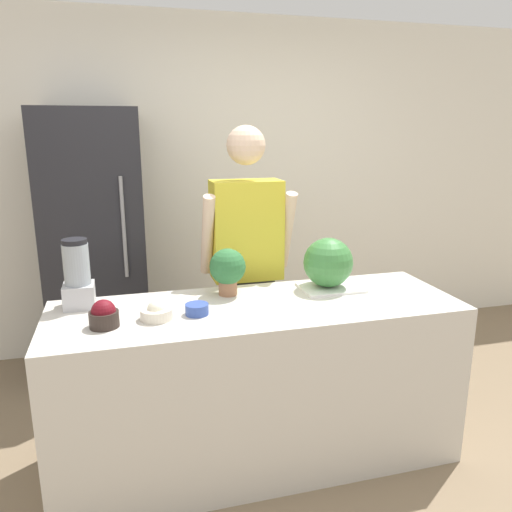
% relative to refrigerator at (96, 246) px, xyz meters
% --- Properties ---
extents(ground_plane, '(14.00, 14.00, 0.00)m').
position_rel_refrigerator_xyz_m(ground_plane, '(0.83, -1.65, -0.94)').
color(ground_plane, '#7F6B51').
extents(wall_back, '(8.00, 0.06, 2.60)m').
position_rel_refrigerator_xyz_m(wall_back, '(0.83, 0.37, 0.36)').
color(wall_back, white).
rests_on(wall_back, ground_plane).
extents(counter_island, '(2.09, 0.70, 0.88)m').
position_rel_refrigerator_xyz_m(counter_island, '(0.83, -1.30, -0.50)').
color(counter_island, beige).
rests_on(counter_island, ground_plane).
extents(refrigerator, '(0.67, 0.67, 1.89)m').
position_rel_refrigerator_xyz_m(refrigerator, '(0.00, 0.00, 0.00)').
color(refrigerator, '#232328').
rests_on(refrigerator, ground_plane).
extents(person, '(0.56, 0.28, 1.77)m').
position_rel_refrigerator_xyz_m(person, '(0.92, -0.73, -0.03)').
color(person, '#333338').
rests_on(person, ground_plane).
extents(cutting_board, '(0.34, 0.25, 0.01)m').
position_rel_refrigerator_xyz_m(cutting_board, '(1.30, -1.16, -0.06)').
color(cutting_board, white).
rests_on(cutting_board, counter_island).
extents(watermelon, '(0.28, 0.28, 0.28)m').
position_rel_refrigerator_xyz_m(watermelon, '(1.28, -1.15, 0.09)').
color(watermelon, '#3D7F3D').
rests_on(watermelon, cutting_board).
extents(bowl_cherries, '(0.13, 0.13, 0.13)m').
position_rel_refrigerator_xyz_m(bowl_cherries, '(0.08, -1.40, -0.01)').
color(bowl_cherries, '#2D231E').
rests_on(bowl_cherries, counter_island).
extents(bowl_cream, '(0.15, 0.15, 0.09)m').
position_rel_refrigerator_xyz_m(bowl_cream, '(0.32, -1.36, -0.03)').
color(bowl_cream, beige).
rests_on(bowl_cream, counter_island).
extents(bowl_small_blue, '(0.11, 0.11, 0.05)m').
position_rel_refrigerator_xyz_m(bowl_small_blue, '(0.51, -1.35, -0.04)').
color(bowl_small_blue, '#334C9E').
rests_on(bowl_small_blue, counter_island).
extents(blender, '(0.15, 0.15, 0.35)m').
position_rel_refrigerator_xyz_m(blender, '(-0.04, -1.09, 0.10)').
color(blender, '#B7B7BC').
rests_on(blender, counter_island).
extents(potted_plant, '(0.20, 0.20, 0.26)m').
position_rel_refrigerator_xyz_m(potted_plant, '(0.72, -1.10, 0.08)').
color(potted_plant, '#996647').
rests_on(potted_plant, counter_island).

